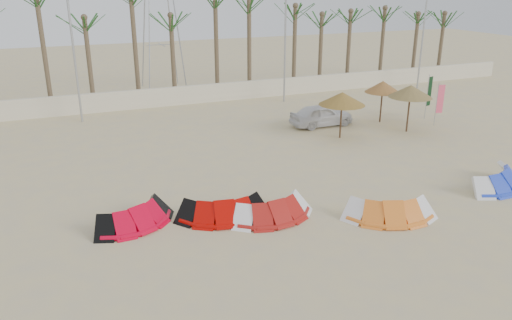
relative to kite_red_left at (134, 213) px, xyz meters
name	(u,v)px	position (x,y,z in m)	size (l,w,h in m)	color
ground	(327,257)	(5.32, -4.77, -0.42)	(120.00, 120.00, 0.00)	tan
boundary_wall	(169,97)	(5.32, 17.23, 0.23)	(60.00, 0.30, 1.30)	beige
palm_line	(168,9)	(5.99, 18.73, 6.03)	(52.00, 4.00, 7.70)	brown
lamp_b	(71,27)	(-0.64, 15.23, 5.35)	(1.25, 0.14, 11.00)	#A5A8AD
lamp_c	(286,20)	(13.36, 15.23, 5.35)	(1.25, 0.14, 11.00)	#A5A8AD
lamp_d	(426,15)	(25.36, 15.23, 5.35)	(1.25, 0.14, 11.00)	#A5A8AD
pylon	(164,88)	(6.32, 23.23, -0.42)	(3.00, 3.00, 14.00)	#A5A8AD
kite_red_left	(134,213)	(0.00, 0.00, 0.00)	(3.52, 2.52, 0.90)	red
kite_red_mid	(220,205)	(3.11, -0.62, 0.00)	(3.59, 2.03, 0.90)	#A80500
kite_red_right	(270,206)	(4.82, -1.38, 0.00)	(3.37, 1.85, 0.90)	#A21712
kite_orange	(385,206)	(8.79, -3.02, 0.00)	(3.73, 2.47, 0.90)	orange
kite_blue	(492,176)	(14.89, -2.30, 0.00)	(3.82, 2.57, 0.90)	blue
parasol_left	(342,99)	(12.46, 6.13, 1.82)	(2.57, 2.57, 2.60)	#4C331E
parasol_mid	(411,91)	(16.70, 5.67, 1.97)	(2.49, 2.49, 2.74)	#4C331E
parasol_right	(383,87)	(16.49, 7.98, 1.81)	(2.17, 2.17, 2.58)	#4C331E
flag_pink	(439,100)	(19.23, 6.06, 1.15)	(0.45, 0.12, 2.64)	#A5A8AD
flag_green	(430,93)	(19.71, 7.48, 1.27)	(0.44, 0.14, 2.85)	#A5A8AD
car	(321,115)	(12.68, 8.65, 0.24)	(1.55, 3.86, 1.32)	silver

